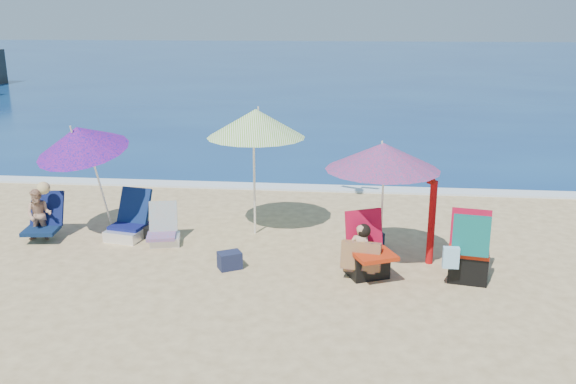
# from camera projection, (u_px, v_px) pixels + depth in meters

# --- Properties ---
(ground) EXTENTS (120.00, 120.00, 0.00)m
(ground) POSITION_uv_depth(u_px,v_px,m) (301.00, 284.00, 8.93)
(ground) COLOR #D8BC84
(ground) RESTS_ON ground
(sea) EXTENTS (120.00, 80.00, 0.12)m
(sea) POSITION_uv_depth(u_px,v_px,m) (346.00, 62.00, 51.93)
(sea) COLOR navy
(sea) RESTS_ON ground
(foam) EXTENTS (120.00, 0.50, 0.04)m
(foam) POSITION_uv_depth(u_px,v_px,m) (320.00, 188.00, 13.79)
(foam) COLOR white
(foam) RESTS_ON ground
(umbrella_turquoise) EXTENTS (2.25, 2.25, 1.98)m
(umbrella_turquoise) POSITION_uv_depth(u_px,v_px,m) (383.00, 156.00, 9.14)
(umbrella_turquoise) COLOR silver
(umbrella_turquoise) RESTS_ON ground
(umbrella_striped) EXTENTS (2.00, 2.00, 2.27)m
(umbrella_striped) POSITION_uv_depth(u_px,v_px,m) (256.00, 123.00, 10.50)
(umbrella_striped) COLOR white
(umbrella_striped) RESTS_ON ground
(umbrella_blue) EXTENTS (2.02, 2.06, 2.13)m
(umbrella_blue) POSITION_uv_depth(u_px,v_px,m) (80.00, 139.00, 10.35)
(umbrella_blue) COLOR white
(umbrella_blue) RESTS_ON ground
(furled_umbrella) EXTENTS (0.18, 0.16, 1.48)m
(furled_umbrella) POSITION_uv_depth(u_px,v_px,m) (432.00, 214.00, 9.46)
(furled_umbrella) COLOR #B60D0E
(furled_umbrella) RESTS_ON ground
(chair_navy) EXTENTS (0.72, 0.88, 0.82)m
(chair_navy) POSITION_uv_depth(u_px,v_px,m) (129.00, 225.00, 10.76)
(chair_navy) COLOR #0D134D
(chair_navy) RESTS_ON ground
(chair_rainbow) EXTENTS (0.63, 0.73, 0.68)m
(chair_rainbow) POSITION_uv_depth(u_px,v_px,m) (164.00, 233.00, 10.48)
(chair_rainbow) COLOR #C1444A
(chair_rainbow) RESTS_ON ground
(camp_chair_left) EXTENTS (0.81, 0.94, 1.00)m
(camp_chair_left) POSITION_uv_depth(u_px,v_px,m) (367.00, 257.00, 9.14)
(camp_chair_left) COLOR #B82B0D
(camp_chair_left) RESTS_ON ground
(camp_chair_right) EXTENTS (0.76, 0.75, 1.06)m
(camp_chair_right) POSITION_uv_depth(u_px,v_px,m) (468.00, 256.00, 8.97)
(camp_chair_right) COLOR red
(camp_chair_right) RESTS_ON ground
(person_center) EXTENTS (0.60, 0.54, 0.84)m
(person_center) POSITION_uv_depth(u_px,v_px,m) (361.00, 253.00, 9.01)
(person_center) COLOR tan
(person_center) RESTS_ON ground
(person_left) EXTENTS (0.61, 0.80, 1.02)m
(person_left) POSITION_uv_depth(u_px,v_px,m) (41.00, 214.00, 10.58)
(person_left) COLOR tan
(person_left) RESTS_ON ground
(bag_navy_a) EXTENTS (0.42, 0.38, 0.27)m
(bag_navy_a) POSITION_uv_depth(u_px,v_px,m) (230.00, 260.00, 9.45)
(bag_navy_a) COLOR #1C223E
(bag_navy_a) RESTS_ON ground
(bag_black_a) EXTENTS (0.33, 0.30, 0.20)m
(bag_black_a) POSITION_uv_depth(u_px,v_px,m) (149.00, 232.00, 10.75)
(bag_black_a) COLOR black
(bag_black_a) RESTS_ON ground
(bag_navy_b) EXTENTS (0.49, 0.44, 0.30)m
(bag_navy_b) POSITION_uv_depth(u_px,v_px,m) (370.00, 241.00, 10.22)
(bag_navy_b) COLOR #172034
(bag_navy_b) RESTS_ON ground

